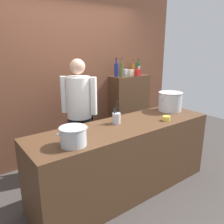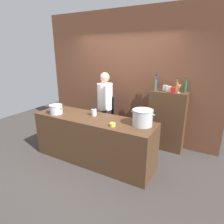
{
  "view_description": "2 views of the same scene",
  "coord_description": "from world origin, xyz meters",
  "px_view_note": "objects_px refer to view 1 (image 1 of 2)",
  "views": [
    {
      "loc": [
        -1.68,
        -1.98,
        1.81
      ],
      "look_at": [
        0.04,
        0.31,
        0.98
      ],
      "focal_mm": 36.28,
      "sensor_mm": 36.0,
      "label": 1
    },
    {
      "loc": [
        1.97,
        -2.79,
        2.12
      ],
      "look_at": [
        0.18,
        0.41,
        0.93
      ],
      "focal_mm": 30.67,
      "sensor_mm": 36.0,
      "label": 2
    }
  ],
  "objects_px": {
    "chef": "(79,109)",
    "spice_tin_cream": "(131,73)",
    "wine_bottle_amber": "(133,69)",
    "wine_bottle_olive": "(121,70)",
    "butter_jar": "(166,118)",
    "spice_tin_silver": "(125,73)",
    "wine_bottle_green": "(138,68)",
    "stockpot_small": "(73,136)",
    "wine_bottle_cobalt": "(116,70)",
    "spice_tin_red": "(138,72)",
    "stockpot_large": "(170,101)",
    "utensil_crock": "(116,118)",
    "wine_glass_tall": "(139,69)"
  },
  "relations": [
    {
      "from": "wine_bottle_olive",
      "to": "spice_tin_silver",
      "type": "distance_m",
      "value": 0.23
    },
    {
      "from": "wine_bottle_amber",
      "to": "wine_bottle_olive",
      "type": "distance_m",
      "value": 0.43
    },
    {
      "from": "stockpot_large",
      "to": "spice_tin_silver",
      "type": "relative_size",
      "value": 3.33
    },
    {
      "from": "wine_bottle_olive",
      "to": "utensil_crock",
      "type": "bearing_deg",
      "value": -131.62
    },
    {
      "from": "utensil_crock",
      "to": "wine_glass_tall",
      "type": "height_order",
      "value": "wine_glass_tall"
    },
    {
      "from": "wine_bottle_amber",
      "to": "wine_bottle_cobalt",
      "type": "xyz_separation_m",
      "value": [
        -0.42,
        -0.04,
        0.02
      ]
    },
    {
      "from": "butter_jar",
      "to": "wine_glass_tall",
      "type": "relative_size",
      "value": 0.61
    },
    {
      "from": "utensil_crock",
      "to": "wine_bottle_green",
      "type": "xyz_separation_m",
      "value": [
        1.44,
        1.16,
        0.44
      ]
    },
    {
      "from": "butter_jar",
      "to": "spice_tin_silver",
      "type": "distance_m",
      "value": 1.54
    },
    {
      "from": "wine_bottle_cobalt",
      "to": "spice_tin_silver",
      "type": "height_order",
      "value": "wine_bottle_cobalt"
    },
    {
      "from": "stockpot_small",
      "to": "wine_bottle_green",
      "type": "xyz_separation_m",
      "value": [
        2.17,
        1.43,
        0.42
      ]
    },
    {
      "from": "wine_bottle_green",
      "to": "spice_tin_silver",
      "type": "height_order",
      "value": "wine_bottle_green"
    },
    {
      "from": "stockpot_small",
      "to": "wine_bottle_green",
      "type": "relative_size",
      "value": 1.12
    },
    {
      "from": "wine_bottle_olive",
      "to": "spice_tin_silver",
      "type": "bearing_deg",
      "value": 31.09
    },
    {
      "from": "chef",
      "to": "wine_bottle_amber",
      "type": "relative_size",
      "value": 5.96
    },
    {
      "from": "wine_bottle_cobalt",
      "to": "wine_glass_tall",
      "type": "bearing_deg",
      "value": -7.36
    },
    {
      "from": "wine_bottle_cobalt",
      "to": "spice_tin_silver",
      "type": "distance_m",
      "value": 0.21
    },
    {
      "from": "stockpot_large",
      "to": "stockpot_small",
      "type": "xyz_separation_m",
      "value": [
        -1.72,
        -0.26,
        -0.05
      ]
    },
    {
      "from": "utensil_crock",
      "to": "wine_bottle_cobalt",
      "type": "height_order",
      "value": "wine_bottle_cobalt"
    },
    {
      "from": "spice_tin_silver",
      "to": "wine_bottle_olive",
      "type": "bearing_deg",
      "value": -148.91
    },
    {
      "from": "wine_bottle_amber",
      "to": "wine_glass_tall",
      "type": "xyz_separation_m",
      "value": [
        0.07,
        -0.1,
        0.01
      ]
    },
    {
      "from": "stockpot_large",
      "to": "wine_glass_tall",
      "type": "relative_size",
      "value": 2.53
    },
    {
      "from": "wine_bottle_amber",
      "to": "wine_glass_tall",
      "type": "height_order",
      "value": "wine_bottle_amber"
    },
    {
      "from": "spice_tin_red",
      "to": "stockpot_large",
      "type": "bearing_deg",
      "value": -104.84
    },
    {
      "from": "wine_glass_tall",
      "to": "stockpot_small",
      "type": "bearing_deg",
      "value": -147.73
    },
    {
      "from": "chef",
      "to": "spice_tin_red",
      "type": "xyz_separation_m",
      "value": [
        1.4,
        0.3,
        0.39
      ]
    },
    {
      "from": "utensil_crock",
      "to": "spice_tin_red",
      "type": "distance_m",
      "value": 1.64
    },
    {
      "from": "spice_tin_red",
      "to": "wine_bottle_amber",
      "type": "bearing_deg",
      "value": 82.36
    },
    {
      "from": "butter_jar",
      "to": "wine_bottle_olive",
      "type": "distance_m",
      "value": 1.41
    },
    {
      "from": "spice_tin_silver",
      "to": "chef",
      "type": "bearing_deg",
      "value": -160.42
    },
    {
      "from": "wine_bottle_cobalt",
      "to": "spice_tin_cream",
      "type": "bearing_deg",
      "value": -11.01
    },
    {
      "from": "chef",
      "to": "butter_jar",
      "type": "xyz_separation_m",
      "value": [
        0.73,
        -0.97,
        -0.04
      ]
    },
    {
      "from": "wine_bottle_green",
      "to": "spice_tin_silver",
      "type": "xyz_separation_m",
      "value": [
        -0.38,
        -0.06,
        -0.05
      ]
    },
    {
      "from": "wine_bottle_amber",
      "to": "spice_tin_red",
      "type": "distance_m",
      "value": 0.18
    },
    {
      "from": "spice_tin_red",
      "to": "spice_tin_silver",
      "type": "bearing_deg",
      "value": 146.9
    },
    {
      "from": "butter_jar",
      "to": "wine_bottle_amber",
      "type": "relative_size",
      "value": 0.35
    },
    {
      "from": "stockpot_large",
      "to": "wine_bottle_olive",
      "type": "relative_size",
      "value": 1.24
    },
    {
      "from": "stockpot_small",
      "to": "wine_bottle_cobalt",
      "type": "bearing_deg",
      "value": 40.9
    },
    {
      "from": "wine_bottle_green",
      "to": "stockpot_small",
      "type": "bearing_deg",
      "value": -146.63
    },
    {
      "from": "butter_jar",
      "to": "wine_bottle_cobalt",
      "type": "bearing_deg",
      "value": 78.79
    },
    {
      "from": "stockpot_small",
      "to": "butter_jar",
      "type": "height_order",
      "value": "stockpot_small"
    },
    {
      "from": "chef",
      "to": "stockpot_large",
      "type": "height_order",
      "value": "chef"
    },
    {
      "from": "chef",
      "to": "spice_tin_cream",
      "type": "height_order",
      "value": "chef"
    },
    {
      "from": "butter_jar",
      "to": "wine_bottle_olive",
      "type": "relative_size",
      "value": 0.3
    },
    {
      "from": "spice_tin_cream",
      "to": "spice_tin_silver",
      "type": "bearing_deg",
      "value": 151.18
    },
    {
      "from": "stockpot_small",
      "to": "wine_bottle_amber",
      "type": "relative_size",
      "value": 1.16
    },
    {
      "from": "stockpot_large",
      "to": "spice_tin_silver",
      "type": "height_order",
      "value": "spice_tin_silver"
    },
    {
      "from": "wine_bottle_green",
      "to": "spice_tin_cream",
      "type": "distance_m",
      "value": 0.32
    },
    {
      "from": "wine_bottle_green",
      "to": "spice_tin_red",
      "type": "xyz_separation_m",
      "value": [
        -0.19,
        -0.19,
        -0.05
      ]
    },
    {
      "from": "stockpot_small",
      "to": "chef",
      "type": "bearing_deg",
      "value": 58.2
    }
  ]
}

